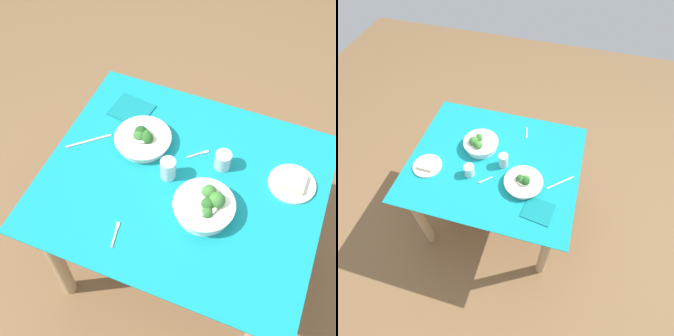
# 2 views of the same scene
# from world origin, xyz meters

# --- Properties ---
(ground_plane) EXTENTS (6.00, 6.00, 0.00)m
(ground_plane) POSITION_xyz_m (0.00, 0.00, 0.00)
(ground_plane) COLOR brown
(dining_table) EXTENTS (1.17, 0.99, 0.77)m
(dining_table) POSITION_xyz_m (0.00, 0.00, 0.64)
(dining_table) COLOR teal
(dining_table) RESTS_ON ground_plane
(broccoli_bowl_far) EXTENTS (0.25, 0.25, 0.09)m
(broccoli_bowl_far) POSITION_xyz_m (-0.24, 0.13, 0.80)
(broccoli_bowl_far) COLOR silver
(broccoli_bowl_far) RESTS_ON dining_table
(broccoli_bowl_near) EXTENTS (0.25, 0.25, 0.11)m
(broccoli_bowl_near) POSITION_xyz_m (0.13, -0.10, 0.81)
(broccoli_bowl_near) COLOR white
(broccoli_bowl_near) RESTS_ON dining_table
(bread_side_plate) EXTENTS (0.20, 0.20, 0.03)m
(bread_side_plate) POSITION_xyz_m (0.43, 0.16, 0.78)
(bread_side_plate) COLOR silver
(bread_side_plate) RESTS_ON dining_table
(water_glass_center) EXTENTS (0.07, 0.07, 0.08)m
(water_glass_center) POSITION_xyz_m (0.13, 0.14, 0.81)
(water_glass_center) COLOR silver
(water_glass_center) RESTS_ON dining_table
(water_glass_side) EXTENTS (0.07, 0.07, 0.10)m
(water_glass_side) POSITION_xyz_m (-0.07, 0.01, 0.82)
(water_glass_side) COLOR silver
(water_glass_side) RESTS_ON dining_table
(fork_by_far_bowl) EXTENTS (0.08, 0.08, 0.00)m
(fork_by_far_bowl) POSITION_xyz_m (0.02, 0.16, 0.78)
(fork_by_far_bowl) COLOR #B7B7BC
(fork_by_far_bowl) RESTS_ON dining_table
(fork_by_near_bowl) EXTENTS (0.03, 0.11, 0.00)m
(fork_by_near_bowl) POSITION_xyz_m (-0.15, -0.33, 0.78)
(fork_by_near_bowl) COLOR #B7B7BC
(fork_by_near_bowl) RESTS_ON dining_table
(table_knife_left) EXTENTS (0.17, 0.15, 0.00)m
(table_knife_left) POSITION_xyz_m (-0.47, 0.04, 0.77)
(table_knife_left) COLOR #B7B7BC
(table_knife_left) RESTS_ON dining_table
(napkin_folded_upper) EXTENTS (0.20, 0.18, 0.01)m
(napkin_folded_upper) POSITION_xyz_m (-0.37, 0.29, 0.78)
(napkin_folded_upper) COLOR #0F777D
(napkin_folded_upper) RESTS_ON dining_table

